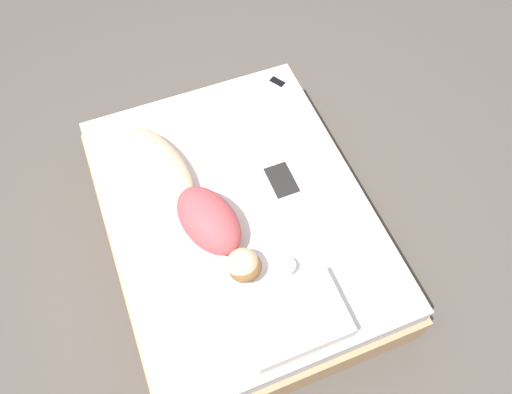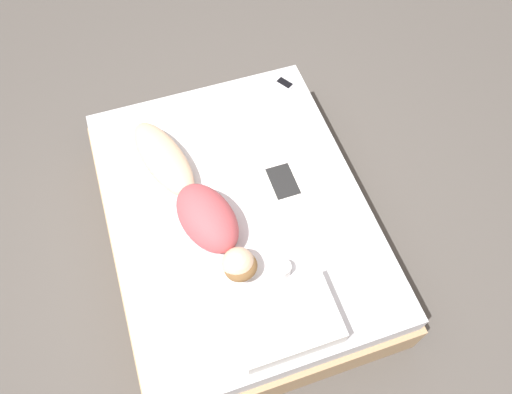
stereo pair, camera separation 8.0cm
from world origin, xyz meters
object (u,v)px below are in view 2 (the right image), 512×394
at_px(coffee_mug, 282,269).
at_px(cell_phone, 285,83).
at_px(open_magazine, 300,177).
at_px(person, 195,201).

relative_size(coffee_mug, cell_phone, 0.86).
height_order(open_magazine, coffee_mug, coffee_mug).
bearing_deg(coffee_mug, cell_phone, -110.82).
height_order(person, coffee_mug, person).
bearing_deg(person, cell_phone, -152.68).
distance_m(person, coffee_mug, 0.64).
relative_size(person, coffee_mug, 10.23).
distance_m(open_magazine, cell_phone, 0.78).
bearing_deg(open_magazine, cell_phone, -103.66).
height_order(open_magazine, cell_phone, same).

